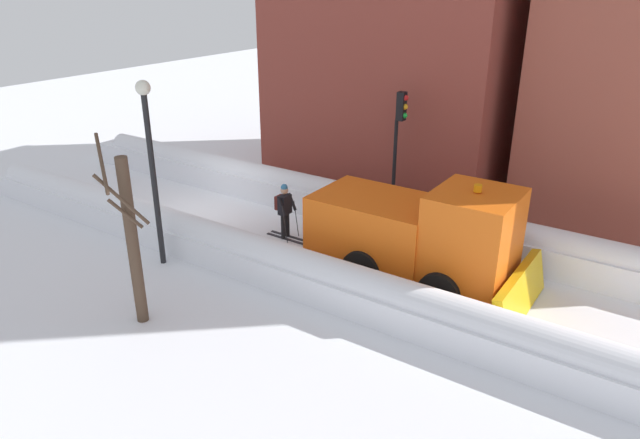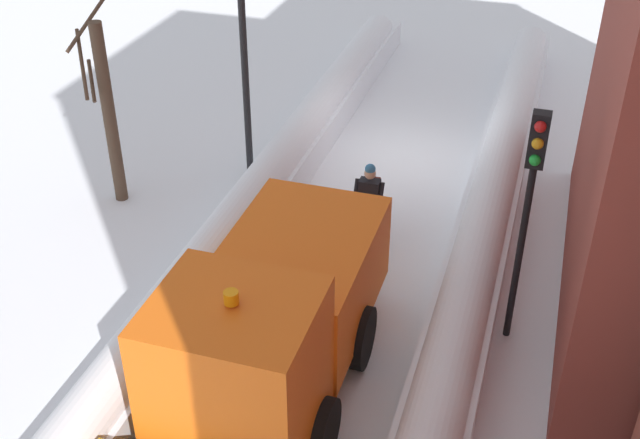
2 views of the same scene
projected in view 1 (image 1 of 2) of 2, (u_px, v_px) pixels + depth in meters
The scene contains 9 objects.
ground_plane at pixel (472, 293), 15.33m from camera, with size 80.00×80.00×0.00m, color white.
snowbank_left at pixel (503, 240), 16.92m from camera, with size 1.10×36.00×1.31m.
snowbank_right at pixel (436, 316), 13.28m from camera, with size 1.10×36.00×1.21m.
building_brick_near at pixel (416, 18), 22.30m from camera, with size 8.56×8.97×12.45m.
plow_truck at pixel (421, 233), 15.30m from camera, with size 3.20×5.98×3.12m.
skier at pixel (285, 208), 18.20m from camera, with size 0.62×1.80×1.81m.
traffic_light_pole at pixel (399, 133), 18.59m from camera, with size 0.28×0.42×4.40m.
street_lamp at pixel (151, 152), 15.68m from camera, with size 0.40×0.40×5.27m.
bare_tree_near at pixel (131, 239), 13.30m from camera, with size 0.80×1.46×4.59m.
Camera 1 is at (13.30, 14.17, 7.79)m, focal length 32.58 mm.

